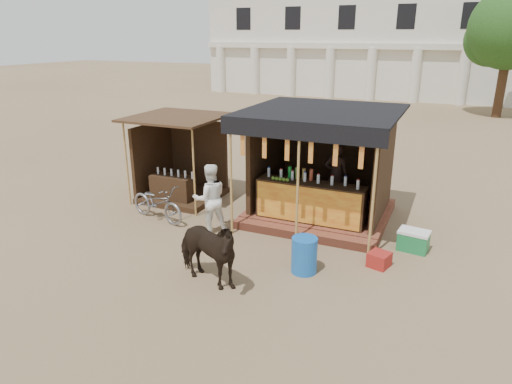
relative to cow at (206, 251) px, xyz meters
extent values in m
plane|color=#846B4C|center=(-0.01, 0.73, -0.68)|extent=(120.00, 120.00, 0.00)
cube|color=brown|center=(0.99, 4.23, -0.57)|extent=(3.40, 2.80, 0.22)
cube|color=brown|center=(0.99, 2.68, -0.58)|extent=(3.40, 0.35, 0.20)
cube|color=#362213|center=(0.99, 3.28, 0.02)|extent=(2.60, 0.55, 0.95)
cube|color=#C75117|center=(0.99, 3.00, 0.02)|extent=(2.50, 0.02, 0.88)
cube|color=#362213|center=(0.99, 5.48, 0.79)|extent=(3.00, 0.12, 2.50)
cube|color=#362213|center=(-0.51, 4.23, 0.79)|extent=(0.12, 2.50, 2.50)
cube|color=#362213|center=(2.49, 4.23, 0.79)|extent=(0.12, 2.50, 2.50)
cube|color=black|center=(0.99, 4.03, 2.07)|extent=(3.60, 3.60, 0.06)
cube|color=black|center=(0.99, 2.25, 1.89)|extent=(3.60, 0.06, 0.36)
cylinder|color=tan|center=(-0.61, 2.28, 0.70)|extent=(0.06, 0.06, 2.75)
cylinder|color=tan|center=(0.99, 2.28, 0.70)|extent=(0.06, 0.06, 2.75)
cylinder|color=tan|center=(2.59, 2.28, 0.70)|extent=(0.06, 0.06, 2.75)
cube|color=red|center=(-0.31, 2.28, 1.52)|extent=(0.10, 0.02, 0.55)
cube|color=red|center=(0.21, 2.28, 1.52)|extent=(0.10, 0.02, 0.55)
cube|color=red|center=(0.73, 2.28, 1.52)|extent=(0.10, 0.02, 0.55)
cube|color=red|center=(1.25, 2.28, 1.52)|extent=(0.10, 0.02, 0.55)
cube|color=red|center=(1.77, 2.28, 1.52)|extent=(0.10, 0.02, 0.55)
cube|color=red|center=(2.29, 2.28, 1.52)|extent=(0.10, 0.02, 0.55)
imported|color=black|center=(1.32, 4.33, 0.40)|extent=(0.63, 0.42, 1.71)
cube|color=#362213|center=(-3.01, 3.93, -0.60)|extent=(2.00, 2.00, 0.15)
cube|color=#362213|center=(-3.01, 4.88, 0.37)|extent=(1.90, 0.10, 2.10)
cube|color=#362213|center=(-3.96, 3.93, 0.37)|extent=(0.10, 1.90, 2.10)
cube|color=#472D19|center=(-3.01, 3.83, 1.67)|extent=(2.40, 2.40, 0.06)
cylinder|color=tan|center=(-4.06, 2.88, 0.50)|extent=(0.05, 0.05, 2.35)
cylinder|color=tan|center=(-1.96, 2.88, 0.50)|extent=(0.05, 0.05, 2.35)
cube|color=#362213|center=(-3.01, 3.43, -0.28)|extent=(1.20, 0.50, 0.80)
imported|color=black|center=(0.00, 0.00, 0.00)|extent=(1.74, 1.10, 1.36)
imported|color=gray|center=(-2.71, 2.28, -0.22)|extent=(1.85, 1.01, 0.92)
imported|color=white|center=(-1.12, 2.18, 0.16)|extent=(1.03, 1.01, 1.67)
cylinder|color=blue|center=(1.53, 1.19, -0.31)|extent=(0.53, 0.53, 0.73)
cube|color=maroon|center=(2.86, 2.02, -0.53)|extent=(0.49, 0.49, 0.30)
cube|color=#1B7A3D|center=(3.41, 3.06, -0.48)|extent=(0.67, 0.50, 0.40)
cube|color=white|center=(3.41, 3.06, -0.25)|extent=(0.69, 0.52, 0.06)
cube|color=silver|center=(-2.01, 30.73, 3.32)|extent=(26.00, 7.00, 8.00)
cube|color=silver|center=(-2.01, 27.13, 3.02)|extent=(26.00, 0.50, 0.40)
cylinder|color=silver|center=(-14.01, 27.13, 1.12)|extent=(0.70, 0.70, 3.60)
cylinder|color=silver|center=(-11.01, 27.13, 1.12)|extent=(0.70, 0.70, 3.60)
cylinder|color=silver|center=(-8.01, 27.13, 1.12)|extent=(0.70, 0.70, 3.60)
cylinder|color=silver|center=(-5.01, 27.13, 1.12)|extent=(0.70, 0.70, 3.60)
cylinder|color=silver|center=(-2.01, 27.13, 1.12)|extent=(0.70, 0.70, 3.60)
cylinder|color=silver|center=(0.99, 27.13, 1.12)|extent=(0.70, 0.70, 3.60)
cylinder|color=silver|center=(3.99, 27.13, 1.12)|extent=(0.70, 0.70, 3.60)
cylinder|color=#382314|center=(5.99, 22.73, 1.32)|extent=(0.50, 0.50, 4.00)
sphere|color=#2B581E|center=(5.99, 22.73, 4.12)|extent=(4.40, 4.40, 4.40)
sphere|color=#2B581E|center=(5.19, 23.33, 3.52)|extent=(2.99, 2.99, 2.99)
camera|label=1|loc=(3.90, -6.56, 3.78)|focal=32.00mm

